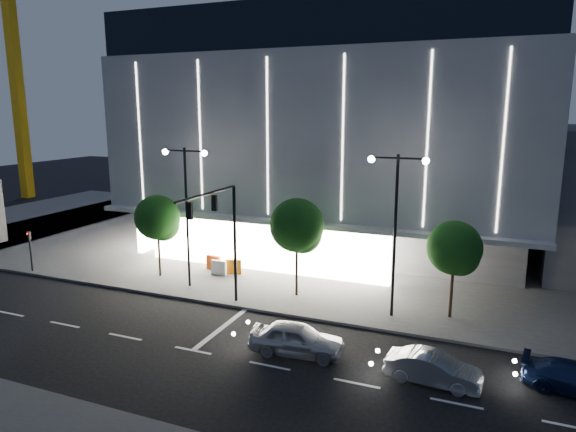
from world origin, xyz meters
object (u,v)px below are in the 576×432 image
Objects in this scene: barrier_b at (219,268)px; barrier_c at (233,267)px; tower_crane at (18,33)px; street_lamp_east at (396,212)px; ped_signal_far at (30,247)px; street_lamp_west at (186,197)px; barrier_a at (214,263)px; tree_mid at (297,228)px; tree_left at (158,220)px; car_lead at (297,339)px; tree_right at (455,251)px; car_second at (433,369)px; traffic_mast at (222,225)px.

barrier_c is at bearing 34.27° from barrier_b.
street_lamp_east is at bearing -23.37° from tower_crane.
street_lamp_east is 25.37m from ped_signal_far.
street_lamp_west reaches higher than barrier_a.
tree_mid is at bearing -13.41° from barrier_b.
tree_left is 5.20× the size of barrier_b.
tree_left reaches higher than barrier_b.
car_lead is at bearing -118.86° from street_lamp_east.
street_lamp_west reaches higher than tree_mid.
barrier_b is at bearing 24.65° from tree_left.
street_lamp_east reaches higher than tree_right.
tower_crane is 8.15× the size of car_second.
ped_signal_far is at bearing 72.73° from car_lead.
street_lamp_west is at bearing 180.00° from street_lamp_east.
tree_right is (19.00, -0.00, -0.15)m from tree_left.
ped_signal_far is 39.63m from tower_crane.
tree_mid is 1.38× the size of car_lead.
car_lead is at bearing -68.99° from tree_mid.
car_lead is 4.06× the size of barrier_a.
ped_signal_far is (-16.00, 1.16, -3.14)m from traffic_mast.
barrier_a is 1.00× the size of barrier_b.
ped_signal_far is at bearing -172.87° from street_lamp_west.
street_lamp_east is 57.35m from tower_crane.
traffic_mast is 16.35m from ped_signal_far.
car_second is 17.30m from barrier_c.
tree_mid reaches higher than barrier_b.
barrier_b is at bearing 165.50° from tree_mid.
barrier_a is (37.61, -18.43, -19.86)m from tower_crane.
street_lamp_west is 17.92m from car_second.
street_lamp_west is 1.00× the size of street_lamp_east.
street_lamp_east reaches higher than barrier_c.
tree_mid is 8.59m from barrier_a.
ped_signal_far is (-25.00, -1.50, -4.07)m from street_lamp_east.
tree_left is at bearing 73.70° from car_second.
tree_right is at bearing 3.64° from street_lamp_west.
street_lamp_east reaches higher than traffic_mast.
street_lamp_east is at bearing 0.00° from street_lamp_west.
car_lead is at bearing -30.06° from traffic_mast.
tree_left is at bearing 161.06° from street_lamp_west.
car_lead reaches higher than barrier_a.
barrier_a is (-0.31, 3.57, -5.31)m from street_lamp_west.
barrier_a is at bearing 124.67° from traffic_mast.
tree_left is 6.00m from barrier_c.
tree_right is 5.01× the size of barrier_a.
tree_mid is at bearing 7.55° from ped_signal_far.
tree_right is 5.01× the size of barrier_c.
ped_signal_far is 14.32m from barrier_c.
tree_right is at bearing 5.14° from ped_signal_far.
tree_right is at bearing -27.82° from barrier_c.
car_second is 18.98m from barrier_a.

